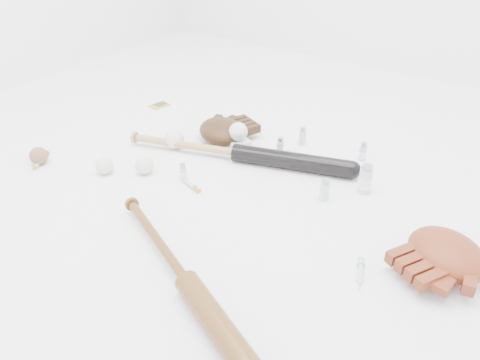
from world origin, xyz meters
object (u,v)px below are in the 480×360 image
Objects in this scene: glove_dark at (222,131)px; pedestal at (238,145)px; bat_wood at (188,283)px; bat_dark at (236,153)px.

pedestal is at bearing 10.40° from glove_dark.
pedestal is (-0.33, 0.70, -0.01)m from bat_wood.
pedestal is at bearing 101.83° from bat_dark.
bat_wood is 11.35× the size of pedestal.
glove_dark is 0.10m from pedestal.
glove_dark is 3.29× the size of pedestal.
bat_dark is 0.09m from pedestal.
glove_dark reaches higher than pedestal.
bat_wood reaches higher than pedestal.
glove_dark reaches higher than bat_wood.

